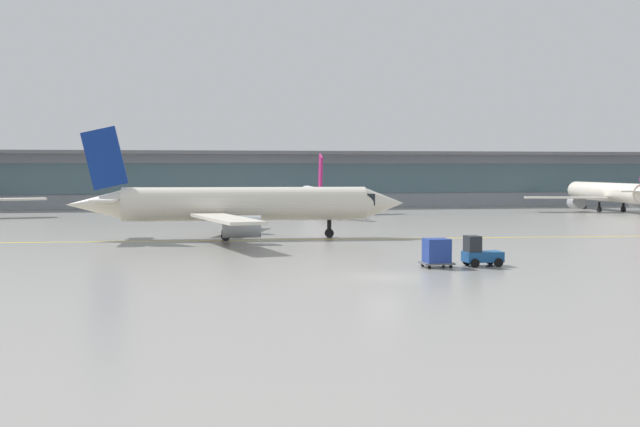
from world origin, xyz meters
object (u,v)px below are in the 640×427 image
(gate_airplane_2, at_px, (607,193))
(cargo_dolly_lead, at_px, (437,252))
(baggage_tug, at_px, (480,253))
(gate_airplane_1, at_px, (313,196))
(taxiing_regional_jet, at_px, (241,205))

(gate_airplane_2, distance_m, cargo_dolly_lead, 79.30)
(baggage_tug, height_order, cargo_dolly_lead, baggage_tug)
(gate_airplane_1, height_order, taxiing_regional_jet, taxiing_regional_jet)
(gate_airplane_1, relative_size, gate_airplane_2, 0.89)
(gate_airplane_1, bearing_deg, gate_airplane_2, -86.21)
(cargo_dolly_lead, bearing_deg, gate_airplane_1, 86.31)
(baggage_tug, bearing_deg, gate_airplane_1, 89.13)
(gate_airplane_1, xyz_separation_m, cargo_dolly_lead, (-1.27, -62.94, -1.54))
(gate_airplane_1, relative_size, taxiing_regional_jet, 0.81)
(gate_airplane_1, distance_m, baggage_tug, 62.85)
(gate_airplane_1, xyz_separation_m, gate_airplane_2, (46.35, 0.44, 0.32))
(gate_airplane_2, xyz_separation_m, cargo_dolly_lead, (-47.62, -63.38, -1.85))
(baggage_tug, distance_m, cargo_dolly_lead, 3.10)
(baggage_tug, bearing_deg, gate_airplane_2, 52.31)
(taxiing_regional_jet, height_order, cargo_dolly_lead, taxiing_regional_jet)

